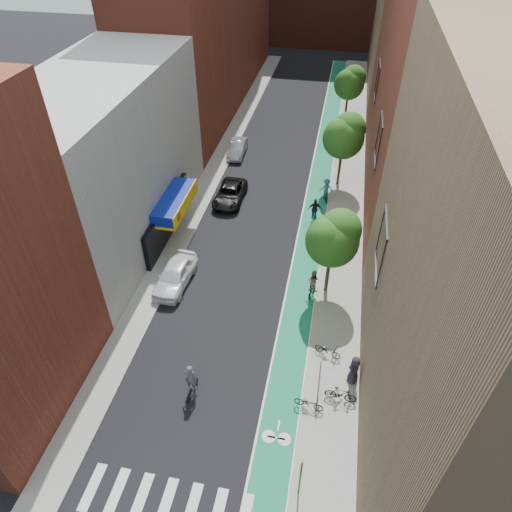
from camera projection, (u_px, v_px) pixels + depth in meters
The scene contains 24 objects.
ground at pixel (205, 407), 24.29m from camera, with size 160.00×160.00×0.00m, color black.
bike_lane at pixel (321, 173), 43.19m from camera, with size 2.00×68.00×0.01m, color #147149.
sidewalk_left at pixel (219, 162), 44.61m from camera, with size 2.00×68.00×0.15m, color gray.
sidewalk_right at pixel (348, 174), 42.78m from camera, with size 3.00×68.00×0.15m, color gray.
building_left_white at pixel (105, 161), 32.53m from camera, with size 8.00×20.00×12.00m, color silver.
building_left_far_red at pixel (207, 0), 50.30m from camera, with size 8.00×36.00×22.00m, color maroon.
building_right_near_tan at pixel (492, 291), 18.22m from camera, with size 8.00×20.00×18.00m, color #8C6B4C.
building_right_mid_red at pixel (439, 56), 34.93m from camera, with size 8.00×28.00×22.00m, color maroon.
building_right_far_tan at pixel (413, 13), 54.22m from camera, with size 8.00×20.00×18.00m, color #8C6B4C.
tree_near at pixel (333, 237), 27.97m from camera, with size 3.40×3.36×6.42m.
tree_mid at pixel (344, 135), 38.32m from camera, with size 3.55×3.53×6.74m.
tree_far at pixel (350, 82), 49.07m from camera, with size 3.30×3.25×6.21m.
sign_pole at pixel (300, 476), 19.69m from camera, with size 0.13×0.71×3.00m.
parked_car_white at pixel (175, 275), 31.05m from camera, with size 1.91×4.74×1.61m, color white.
parked_car_black at pixel (230, 194), 39.09m from camera, with size 2.26×4.91×1.36m, color black.
parked_car_silver at pixel (237, 148), 45.49m from camera, with size 1.46×4.20×1.38m, color #979B9F.
cyclist_lead at pixel (191, 383), 24.43m from camera, with size 0.74×1.57×2.25m.
cyclist_lane_near at pixel (312, 284), 30.25m from camera, with size 0.91×1.68×2.01m.
cyclist_lane_mid at pixel (314, 214), 36.52m from camera, with size 1.12×1.93×2.19m.
cyclist_lane_far at pixel (326, 191), 38.99m from camera, with size 1.19×1.60×2.02m.
parked_bike_near at pixel (309, 403), 23.82m from camera, with size 0.55×1.59×0.84m, color black.
parked_bike_mid at pixel (341, 394), 24.11m from camera, with size 0.49×1.72×1.03m, color black.
parked_bike_far at pixel (328, 350), 26.45m from camera, with size 0.56×1.60×0.84m, color black.
pedestrian at pixel (354, 369), 24.78m from camera, with size 0.94×0.61×1.92m, color #22212A.
Camera 1 is at (5.22, -12.60, 21.82)m, focal length 32.00 mm.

